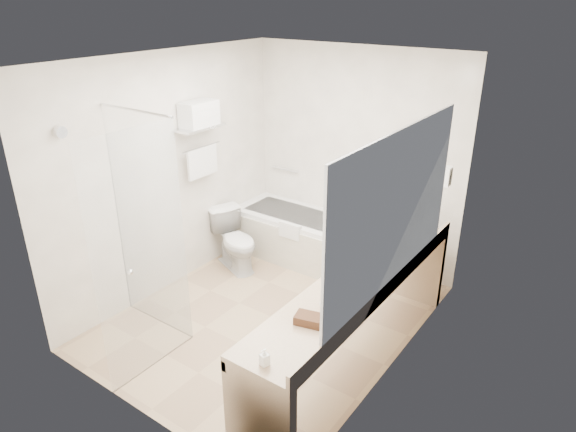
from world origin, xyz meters
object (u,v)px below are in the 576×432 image
Objects in this scene: bathtub at (300,235)px; toilet at (236,241)px; amenity_basket at (309,319)px; vanity_counter at (357,302)px; water_bottle_left at (376,252)px.

bathtub is 0.80m from toilet.
toilet is 3.55× the size of amenity_basket.
amenity_basket is at bearing -90.45° from vanity_counter.
toilet is 2.07m from water_bottle_left.
water_bottle_left reaches higher than bathtub.
toilet is (-1.97, 0.73, -0.30)m from vanity_counter.
amenity_basket is 0.91× the size of water_bottle_left.
amenity_basket reaches higher than toilet.
toilet is at bearing -124.34° from bathtub.
vanity_counter is 3.91× the size of toilet.
bathtub is at bearing -12.60° from toilet.
vanity_counter is 0.76m from amenity_basket.
water_bottle_left is at bearing -34.55° from bathtub.
vanity_counter is at bearing -84.88° from water_bottle_left.
toilet is 3.24× the size of water_bottle_left.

